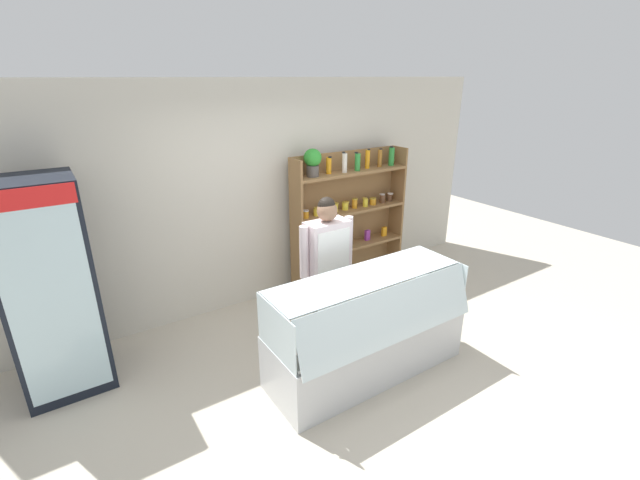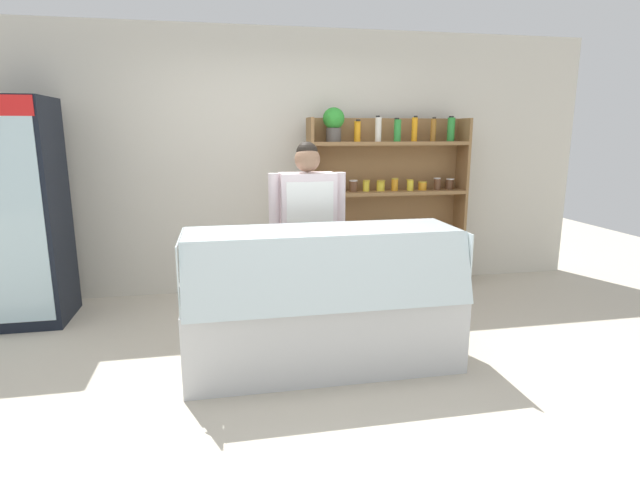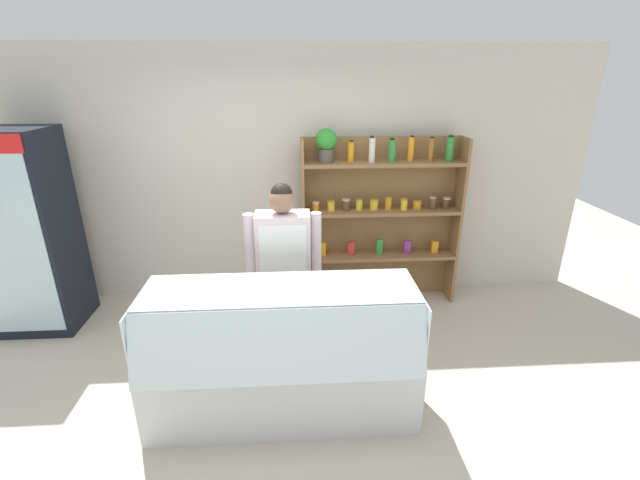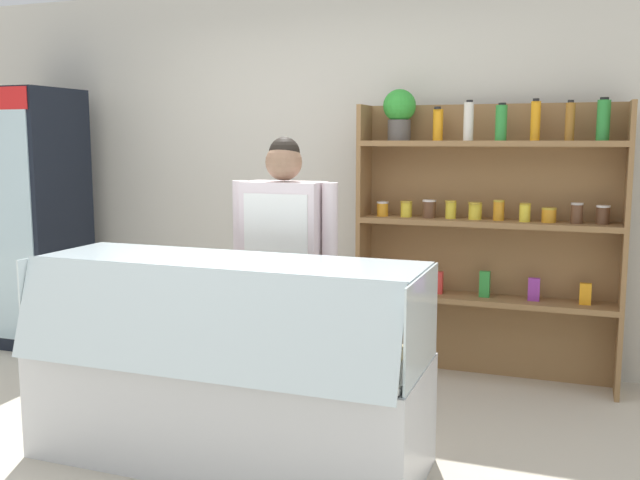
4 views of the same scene
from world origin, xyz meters
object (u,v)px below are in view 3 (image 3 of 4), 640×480
Objects in this scene: drinks_fridge at (29,233)px; shop_clerk at (284,259)px; shelving_unit at (377,210)px; deli_display_case at (283,374)px.

drinks_fridge is 2.53m from shop_clerk.
shelving_unit reaches higher than shop_clerk.
deli_display_case is at bearing -120.46° from shelving_unit.
shelving_unit is 2.10m from deli_display_case.
shelving_unit is at bearing 59.54° from deli_display_case.
deli_display_case is 0.94m from shop_clerk.
shop_clerk is (-0.98, -1.00, -0.11)m from shelving_unit.
deli_display_case is (2.42, -1.38, -0.67)m from drinks_fridge.
drinks_fridge is 2.86m from deli_display_case.
shelving_unit is at bearing 45.46° from shop_clerk.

